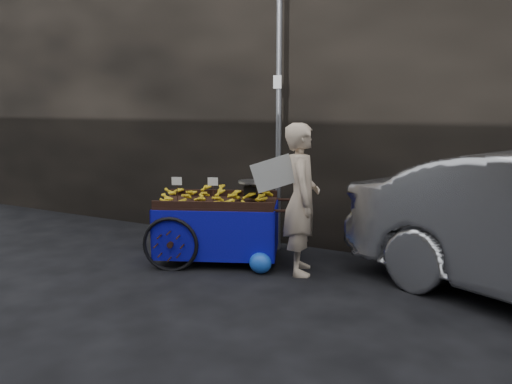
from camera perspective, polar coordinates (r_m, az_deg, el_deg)
The scene contains 6 objects.
ground at distance 6.45m, azimuth -4.98°, elevation -8.95°, with size 80.00×80.00×0.00m, color black.
building_wall at distance 8.28m, azimuth 7.20°, elevation 12.68°, with size 13.50×2.00×5.00m.
street_pole at distance 7.10m, azimuth 2.62°, elevation 9.27°, with size 0.12×0.10×4.00m.
banana_cart at distance 6.74m, azimuth -4.77°, elevation -1.78°, with size 2.35×1.71×1.17m.
vendor at distance 6.17m, azimuth 5.20°, elevation -0.82°, with size 0.92×0.81×1.87m.
plastic_bag at distance 6.30m, azimuth 0.50°, elevation -8.13°, with size 0.29×0.23×0.26m, color blue.
Camera 1 is at (3.34, -5.12, 2.06)m, focal length 35.00 mm.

